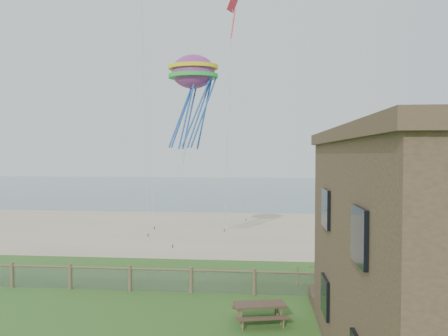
# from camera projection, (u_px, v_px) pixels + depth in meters

# --- Properties ---
(sand_beach) EXTENTS (72.00, 20.00, 0.02)m
(sand_beach) POSITION_uv_depth(u_px,v_px,m) (222.00, 230.00, 34.96)
(sand_beach) COLOR tan
(sand_beach) RESTS_ON ground
(ocean) EXTENTS (160.00, 68.00, 0.02)m
(ocean) POSITION_uv_depth(u_px,v_px,m) (243.00, 188.00, 78.77)
(ocean) COLOR slate
(ocean) RESTS_ON ground
(chainlink_fence) EXTENTS (36.20, 0.20, 1.25)m
(chainlink_fence) POSITION_uv_depth(u_px,v_px,m) (191.00, 282.00, 19.01)
(chainlink_fence) COLOR brown
(chainlink_fence) RESTS_ON ground
(picnic_table) EXTENTS (2.30, 1.92, 0.86)m
(picnic_table) POSITION_uv_depth(u_px,v_px,m) (260.00, 312.00, 15.68)
(picnic_table) COLOR brown
(picnic_table) RESTS_ON ground
(octopus_kite) EXTENTS (3.72, 3.26, 6.38)m
(octopus_kite) POSITION_uv_depth(u_px,v_px,m) (193.00, 98.00, 24.68)
(octopus_kite) COLOR #FC272E
(kite_red) EXTENTS (2.10, 1.81, 2.76)m
(kite_red) POSITION_uv_depth(u_px,v_px,m) (233.00, 15.00, 29.41)
(kite_red) COLOR #F12A39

